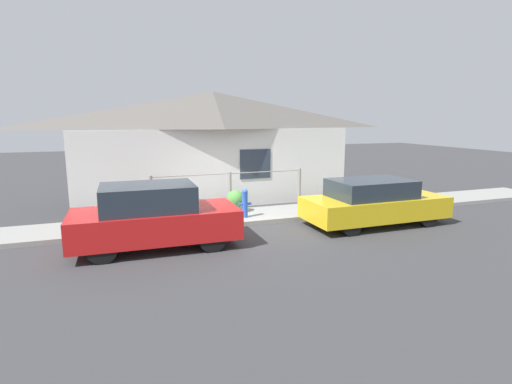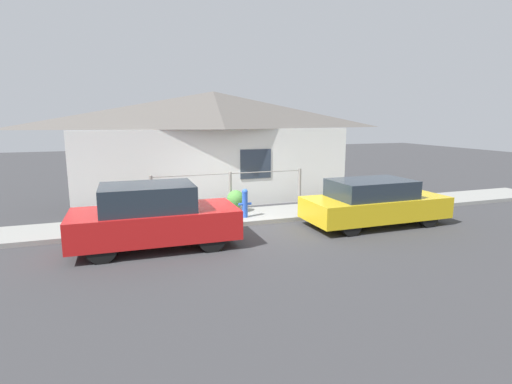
# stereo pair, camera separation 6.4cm
# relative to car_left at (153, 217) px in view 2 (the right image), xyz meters

# --- Properties ---
(ground_plane) EXTENTS (60.00, 60.00, 0.00)m
(ground_plane) POSITION_rel_car_left_xyz_m (2.59, 1.06, -0.74)
(ground_plane) COLOR #38383A
(sidewalk) EXTENTS (24.00, 1.69, 0.12)m
(sidewalk) POSITION_rel_car_left_xyz_m (2.59, 1.90, -0.68)
(sidewalk) COLOR gray
(sidewalk) RESTS_ON ground_plane
(house) EXTENTS (9.80, 2.23, 3.90)m
(house) POSITION_rel_car_left_xyz_m (2.59, 4.53, 2.33)
(house) COLOR white
(house) RESTS_ON ground_plane
(fence) EXTENTS (4.90, 0.10, 1.22)m
(fence) POSITION_rel_car_left_xyz_m (2.59, 2.59, 0.05)
(fence) COLOR gray
(fence) RESTS_ON sidewalk
(car_left) EXTENTS (3.81, 1.73, 1.51)m
(car_left) POSITION_rel_car_left_xyz_m (0.00, 0.00, 0.00)
(car_left) COLOR red
(car_left) RESTS_ON ground_plane
(car_right) EXTENTS (4.06, 1.70, 1.30)m
(car_right) POSITION_rel_car_left_xyz_m (6.07, -0.00, -0.09)
(car_right) COLOR gold
(car_right) RESTS_ON ground_plane
(fire_hydrant) EXTENTS (0.39, 0.17, 0.84)m
(fire_hydrant) POSITION_rel_car_left_xyz_m (2.74, 1.57, -0.18)
(fire_hydrant) COLOR blue
(fire_hydrant) RESTS_ON sidewalk
(potted_plant_near_hydrant) EXTENTS (0.55, 0.55, 0.68)m
(potted_plant_near_hydrant) POSITION_rel_car_left_xyz_m (2.69, 2.32, -0.24)
(potted_plant_near_hydrant) COLOR #9E5638
(potted_plant_near_hydrant) RESTS_ON sidewalk
(potted_plant_by_fence) EXTENTS (0.48, 0.48, 0.59)m
(potted_plant_by_fence) POSITION_rel_car_left_xyz_m (-0.22, 2.43, -0.29)
(potted_plant_by_fence) COLOR brown
(potted_plant_by_fence) RESTS_ON sidewalk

